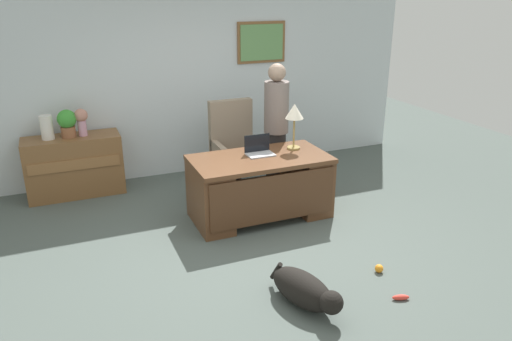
{
  "coord_description": "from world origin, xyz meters",
  "views": [
    {
      "loc": [
        -1.79,
        -4.34,
        2.63
      ],
      "look_at": [
        0.14,
        0.3,
        0.75
      ],
      "focal_mm": 34.69,
      "sensor_mm": 36.0,
      "label": 1
    }
  ],
  "objects": [
    {
      "name": "back_wall",
      "position": [
        0.01,
        2.6,
        1.35
      ],
      "size": [
        7.0,
        0.16,
        2.7
      ],
      "color": "silver",
      "rests_on": "ground_plane"
    },
    {
      "name": "vase_with_flowers",
      "position": [
        -1.5,
        2.25,
        1.01
      ],
      "size": [
        0.17,
        0.17,
        0.36
      ],
      "color": "#CB92AA",
      "rests_on": "credenza"
    },
    {
      "name": "dog_lying",
      "position": [
        0.0,
        -1.13,
        0.15
      ],
      "size": [
        0.49,
        0.82,
        0.3
      ],
      "color": "black",
      "rests_on": "ground_plane"
    },
    {
      "name": "person_standing",
      "position": [
        0.86,
        1.35,
        0.89
      ],
      "size": [
        0.32,
        0.32,
        1.72
      ],
      "color": "#262323",
      "rests_on": "ground_plane"
    },
    {
      "name": "dog_toy_ball",
      "position": [
        0.93,
        -0.94,
        0.04
      ],
      "size": [
        0.08,
        0.08,
        0.08
      ],
      "primitive_type": "sphere",
      "color": "orange",
      "rests_on": "ground_plane"
    },
    {
      "name": "ground_plane",
      "position": [
        0.0,
        0.0,
        0.0
      ],
      "size": [
        12.0,
        12.0,
        0.0
      ],
      "primitive_type": "plane",
      "color": "#4C5651"
    },
    {
      "name": "potted_plant",
      "position": [
        -1.67,
        2.25,
        1.0
      ],
      "size": [
        0.24,
        0.24,
        0.36
      ],
      "color": "brown",
      "rests_on": "credenza"
    },
    {
      "name": "desk_lamp",
      "position": [
        0.85,
        0.82,
        1.19
      ],
      "size": [
        0.22,
        0.22,
        0.56
      ],
      "color": "#9E8447",
      "rests_on": "desk"
    },
    {
      "name": "desk",
      "position": [
        0.35,
        0.66,
        0.41
      ],
      "size": [
        1.61,
        0.85,
        0.76
      ],
      "color": "brown",
      "rests_on": "ground_plane"
    },
    {
      "name": "dog_toy_bone",
      "position": [
        0.83,
        -1.39,
        0.03
      ],
      "size": [
        0.16,
        0.1,
        0.05
      ],
      "primitive_type": "ellipsoid",
      "rotation": [
        0.0,
        0.0,
        5.96
      ],
      "color": "#E53F33",
      "rests_on": "ground_plane"
    },
    {
      "name": "laptop",
      "position": [
        0.38,
        0.79,
        0.81
      ],
      "size": [
        0.32,
        0.22,
        0.22
      ],
      "color": "#B2B5BA",
      "rests_on": "desk"
    },
    {
      "name": "armchair",
      "position": [
        0.39,
        1.67,
        0.52
      ],
      "size": [
        0.6,
        0.59,
        1.2
      ],
      "color": "gray",
      "rests_on": "ground_plane"
    },
    {
      "name": "credenza",
      "position": [
        -1.66,
        2.25,
        0.4
      ],
      "size": [
        1.22,
        0.5,
        0.8
      ],
      "color": "brown",
      "rests_on": "ground_plane"
    },
    {
      "name": "vase_empty",
      "position": [
        -1.92,
        2.25,
        0.95
      ],
      "size": [
        0.16,
        0.16,
        0.31
      ],
      "primitive_type": "cylinder",
      "color": "silver",
      "rests_on": "credenza"
    }
  ]
}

